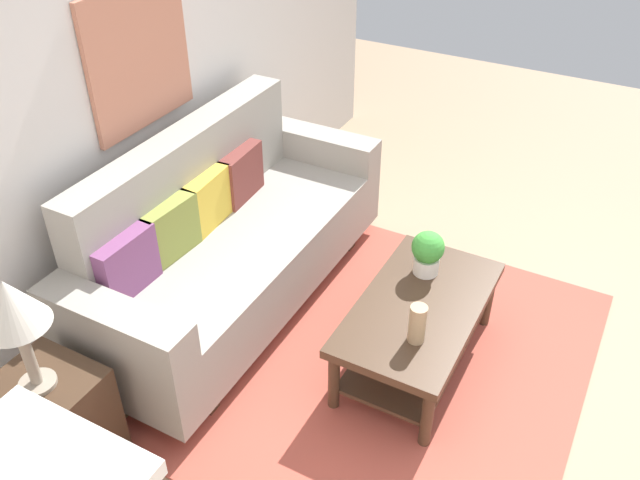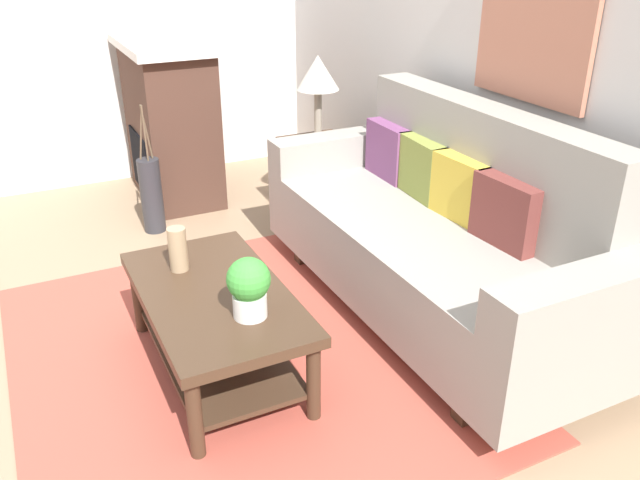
{
  "view_description": "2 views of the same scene",
  "coord_description": "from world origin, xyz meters",
  "px_view_note": "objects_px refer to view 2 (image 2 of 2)",
  "views": [
    {
      "loc": [
        -2.51,
        -0.42,
        2.73
      ],
      "look_at": [
        0.06,
        0.97,
        0.65
      ],
      "focal_mm": 37.58,
      "sensor_mm": 36.0,
      "label": 1
    },
    {
      "loc": [
        2.51,
        -0.31,
        1.87
      ],
      "look_at": [
        0.18,
        0.85,
        0.63
      ],
      "focal_mm": 36.71,
      "sensor_mm": 36.0,
      "label": 2
    }
  ],
  "objects_px": {
    "throw_pillow_maroon": "(507,212)",
    "coffee_table": "(215,313)",
    "tabletop_vase": "(178,249)",
    "potted_plant_tabletop": "(249,286)",
    "couch": "(437,238)",
    "table_lamp": "(318,76)",
    "side_table": "(318,180)",
    "framed_painting": "(535,22)",
    "throw_pillow_olive": "(423,168)",
    "fireplace": "(171,120)",
    "throw_pillow_mustard": "(461,188)",
    "throw_pillow_plum": "(390,151)",
    "floor_vase": "(152,196)"
  },
  "relations": [
    {
      "from": "throw_pillow_olive",
      "to": "throw_pillow_mustard",
      "type": "distance_m",
      "value": 0.34
    },
    {
      "from": "floor_vase",
      "to": "framed_painting",
      "type": "bearing_deg",
      "value": 42.85
    },
    {
      "from": "tabletop_vase",
      "to": "floor_vase",
      "type": "height_order",
      "value": "tabletop_vase"
    },
    {
      "from": "throw_pillow_olive",
      "to": "fireplace",
      "type": "relative_size",
      "value": 0.31
    },
    {
      "from": "throw_pillow_olive",
      "to": "throw_pillow_mustard",
      "type": "xyz_separation_m",
      "value": [
        0.34,
        0.0,
        0.0
      ]
    },
    {
      "from": "couch",
      "to": "floor_vase",
      "type": "xyz_separation_m",
      "value": [
        -1.68,
        -1.09,
        -0.18
      ]
    },
    {
      "from": "side_table",
      "to": "fireplace",
      "type": "relative_size",
      "value": 0.48
    },
    {
      "from": "throw_pillow_plum",
      "to": "floor_vase",
      "type": "xyz_separation_m",
      "value": [
        -1.0,
        -1.22,
        -0.43
      ]
    },
    {
      "from": "throw_pillow_plum",
      "to": "coffee_table",
      "type": "distance_m",
      "value": 1.54
    },
    {
      "from": "throw_pillow_plum",
      "to": "coffee_table",
      "type": "bearing_deg",
      "value": -62.21
    },
    {
      "from": "potted_plant_tabletop",
      "to": "throw_pillow_plum",
      "type": "bearing_deg",
      "value": 127.52
    },
    {
      "from": "couch",
      "to": "side_table",
      "type": "distance_m",
      "value": 1.41
    },
    {
      "from": "tabletop_vase",
      "to": "potted_plant_tabletop",
      "type": "bearing_deg",
      "value": 16.13
    },
    {
      "from": "throw_pillow_maroon",
      "to": "floor_vase",
      "type": "bearing_deg",
      "value": -148.93
    },
    {
      "from": "throw_pillow_olive",
      "to": "framed_painting",
      "type": "xyz_separation_m",
      "value": [
        0.34,
        0.34,
        0.79
      ]
    },
    {
      "from": "throw_pillow_mustard",
      "to": "coffee_table",
      "type": "bearing_deg",
      "value": -89.39
    },
    {
      "from": "throw_pillow_plum",
      "to": "throw_pillow_maroon",
      "type": "xyz_separation_m",
      "value": [
        1.03,
        0.0,
        0.0
      ]
    },
    {
      "from": "throw_pillow_plum",
      "to": "floor_vase",
      "type": "relative_size",
      "value": 0.71
    },
    {
      "from": "throw_pillow_plum",
      "to": "fireplace",
      "type": "bearing_deg",
      "value": -150.11
    },
    {
      "from": "floor_vase",
      "to": "framed_painting",
      "type": "distance_m",
      "value": 2.6
    },
    {
      "from": "throw_pillow_plum",
      "to": "table_lamp",
      "type": "bearing_deg",
      "value": -170.48
    },
    {
      "from": "table_lamp",
      "to": "framed_painting",
      "type": "bearing_deg",
      "value": 18.23
    },
    {
      "from": "throw_pillow_olive",
      "to": "side_table",
      "type": "xyz_separation_m",
      "value": [
        -1.06,
        -0.12,
        -0.4
      ]
    },
    {
      "from": "throw_pillow_mustard",
      "to": "table_lamp",
      "type": "relative_size",
      "value": 0.63
    },
    {
      "from": "throw_pillow_mustard",
      "to": "framed_painting",
      "type": "distance_m",
      "value": 0.86
    },
    {
      "from": "fireplace",
      "to": "potted_plant_tabletop",
      "type": "bearing_deg",
      "value": -7.74
    },
    {
      "from": "tabletop_vase",
      "to": "fireplace",
      "type": "distance_m",
      "value": 2.08
    },
    {
      "from": "tabletop_vase",
      "to": "side_table",
      "type": "relative_size",
      "value": 0.38
    },
    {
      "from": "coffee_table",
      "to": "tabletop_vase",
      "type": "bearing_deg",
      "value": -163.11
    },
    {
      "from": "throw_pillow_plum",
      "to": "potted_plant_tabletop",
      "type": "relative_size",
      "value": 1.37
    },
    {
      "from": "throw_pillow_maroon",
      "to": "floor_vase",
      "type": "distance_m",
      "value": 2.4
    },
    {
      "from": "tabletop_vase",
      "to": "floor_vase",
      "type": "xyz_separation_m",
      "value": [
        -1.44,
        0.18,
        -0.28
      ]
    },
    {
      "from": "couch",
      "to": "floor_vase",
      "type": "bearing_deg",
      "value": -146.97
    },
    {
      "from": "throw_pillow_maroon",
      "to": "floor_vase",
      "type": "relative_size",
      "value": 0.71
    },
    {
      "from": "fireplace",
      "to": "floor_vase",
      "type": "height_order",
      "value": "fireplace"
    },
    {
      "from": "coffee_table",
      "to": "throw_pillow_olive",
      "type": "bearing_deg",
      "value": 105.05
    },
    {
      "from": "throw_pillow_plum",
      "to": "side_table",
      "type": "height_order",
      "value": "throw_pillow_plum"
    },
    {
      "from": "tabletop_vase",
      "to": "side_table",
      "type": "xyz_separation_m",
      "value": [
        -1.15,
        1.28,
        -0.26
      ]
    },
    {
      "from": "tabletop_vase",
      "to": "framed_painting",
      "type": "relative_size",
      "value": 0.28
    },
    {
      "from": "couch",
      "to": "table_lamp",
      "type": "distance_m",
      "value": 1.51
    },
    {
      "from": "throw_pillow_olive",
      "to": "floor_vase",
      "type": "height_order",
      "value": "throw_pillow_olive"
    },
    {
      "from": "throw_pillow_maroon",
      "to": "coffee_table",
      "type": "relative_size",
      "value": 0.33
    },
    {
      "from": "side_table",
      "to": "framed_painting",
      "type": "height_order",
      "value": "framed_painting"
    },
    {
      "from": "couch",
      "to": "floor_vase",
      "type": "height_order",
      "value": "couch"
    },
    {
      "from": "coffee_table",
      "to": "throw_pillow_maroon",
      "type": "bearing_deg",
      "value": 76.1
    },
    {
      "from": "throw_pillow_plum",
      "to": "coffee_table",
      "type": "height_order",
      "value": "throw_pillow_plum"
    },
    {
      "from": "throw_pillow_plum",
      "to": "framed_painting",
      "type": "bearing_deg",
      "value": 26.49
    },
    {
      "from": "table_lamp",
      "to": "side_table",
      "type": "bearing_deg",
      "value": 0.0
    },
    {
      "from": "throw_pillow_maroon",
      "to": "coffee_table",
      "type": "distance_m",
      "value": 1.41
    },
    {
      "from": "table_lamp",
      "to": "floor_vase",
      "type": "height_order",
      "value": "table_lamp"
    }
  ]
}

